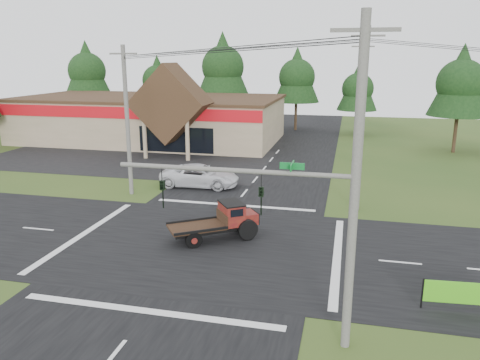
% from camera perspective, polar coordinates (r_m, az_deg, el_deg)
% --- Properties ---
extents(ground, '(120.00, 120.00, 0.00)m').
position_cam_1_polar(ground, '(25.17, -4.52, -7.85)').
color(ground, '#2B4719').
rests_on(ground, ground).
extents(road_ns, '(12.00, 120.00, 0.02)m').
position_cam_1_polar(road_ns, '(25.17, -4.52, -7.82)').
color(road_ns, black).
rests_on(road_ns, ground).
extents(road_ew, '(120.00, 12.00, 0.02)m').
position_cam_1_polar(road_ew, '(25.17, -4.52, -7.82)').
color(road_ew, black).
rests_on(road_ew, ground).
extents(parking_apron, '(28.00, 14.00, 0.02)m').
position_cam_1_polar(parking_apron, '(47.25, -13.79, 2.50)').
color(parking_apron, black).
rests_on(parking_apron, ground).
extents(cvs_building, '(30.40, 18.20, 9.19)m').
position_cam_1_polar(cvs_building, '(56.95, -10.72, 7.50)').
color(cvs_building, gray).
rests_on(cvs_building, ground).
extents(traffic_signal_mast, '(8.12, 0.24, 7.00)m').
position_cam_1_polar(traffic_signal_mast, '(15.57, 7.35, -4.92)').
color(traffic_signal_mast, '#595651').
rests_on(traffic_signal_mast, ground).
extents(utility_pole_nr, '(2.00, 0.30, 11.00)m').
position_cam_1_polar(utility_pole_nr, '(15.15, 13.83, -0.98)').
color(utility_pole_nr, '#595651').
rests_on(utility_pole_nr, ground).
extents(utility_pole_nw, '(2.00, 0.30, 10.50)m').
position_cam_1_polar(utility_pole_nw, '(34.01, -13.59, 7.11)').
color(utility_pole_nw, '#595651').
rests_on(utility_pole_nw, ground).
extents(utility_pole_ne, '(2.00, 0.30, 11.50)m').
position_cam_1_polar(utility_pole_ne, '(30.36, 14.71, 7.13)').
color(utility_pole_ne, '#595651').
rests_on(utility_pole_ne, ground).
extents(utility_pole_n, '(2.00, 0.30, 11.20)m').
position_cam_1_polar(utility_pole_n, '(44.30, 14.36, 9.18)').
color(utility_pole_n, '#595651').
rests_on(utility_pole_n, ground).
extents(tree_row_a, '(6.72, 6.72, 12.12)m').
position_cam_1_polar(tree_row_a, '(72.43, -18.17, 12.70)').
color(tree_row_a, '#332316').
rests_on(tree_row_a, ground).
extents(tree_row_b, '(5.60, 5.60, 10.10)m').
position_cam_1_polar(tree_row_b, '(69.71, -10.00, 12.04)').
color(tree_row_b, '#332316').
rests_on(tree_row_b, ground).
extents(tree_row_c, '(7.28, 7.28, 13.13)m').
position_cam_1_polar(tree_row_c, '(65.43, -2.11, 13.86)').
color(tree_row_c, '#332316').
rests_on(tree_row_c, ground).
extents(tree_row_d, '(6.16, 6.16, 11.11)m').
position_cam_1_polar(tree_row_d, '(64.56, 6.95, 12.56)').
color(tree_row_d, '#332316').
rests_on(tree_row_d, ground).
extents(tree_row_e, '(5.04, 5.04, 9.09)m').
position_cam_1_polar(tree_row_e, '(62.23, 14.17, 10.92)').
color(tree_row_e, '#332316').
rests_on(tree_row_e, ground).
extents(tree_side_ne, '(6.16, 6.16, 11.11)m').
position_cam_1_polar(tree_side_ne, '(53.27, 25.36, 10.87)').
color(tree_side_ne, '#332316').
rests_on(tree_side_ne, ground).
extents(antique_flatbed_truck, '(5.08, 4.30, 2.04)m').
position_cam_1_polar(antique_flatbed_truck, '(25.47, -3.09, -5.08)').
color(antique_flatbed_truck, '#530B15').
rests_on(antique_flatbed_truck, ground).
extents(roadside_banner, '(3.76, 0.40, 1.28)m').
position_cam_1_polar(roadside_banner, '(20.72, 26.41, -12.65)').
color(roadside_banner, '#47AF17').
rests_on(roadside_banner, ground).
extents(white_pickup, '(6.10, 2.99, 1.67)m').
position_cam_1_polar(white_pickup, '(36.13, -4.91, 0.53)').
color(white_pickup, silver).
rests_on(white_pickup, ground).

